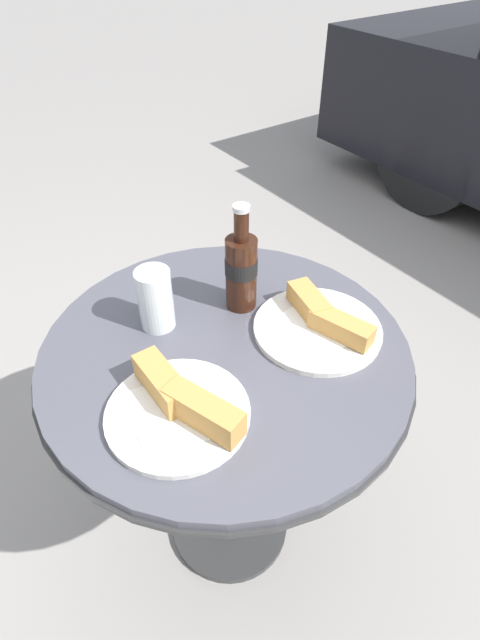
% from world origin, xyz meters
% --- Properties ---
extents(ground_plane, '(30.00, 30.00, 0.00)m').
position_xyz_m(ground_plane, '(0.00, 0.00, 0.00)').
color(ground_plane, gray).
extents(bistro_table, '(0.73, 0.73, 0.71)m').
position_xyz_m(bistro_table, '(0.00, 0.00, 0.58)').
color(bistro_table, '#333333').
rests_on(bistro_table, ground_plane).
extents(cola_bottle_left, '(0.07, 0.07, 0.23)m').
position_xyz_m(cola_bottle_left, '(-0.09, 0.10, 0.80)').
color(cola_bottle_left, '#33190F').
rests_on(cola_bottle_left, bistro_table).
extents(drinking_glass, '(0.07, 0.07, 0.13)m').
position_xyz_m(drinking_glass, '(-0.13, -0.07, 0.77)').
color(drinking_glass, silver).
rests_on(drinking_glass, bistro_table).
extents(lunch_plate_near, '(0.24, 0.24, 0.06)m').
position_xyz_m(lunch_plate_near, '(0.09, -0.15, 0.73)').
color(lunch_plate_near, silver).
rests_on(lunch_plate_near, bistro_table).
extents(lunch_plate_far, '(0.26, 0.26, 0.06)m').
position_xyz_m(lunch_plate_far, '(0.07, 0.18, 0.73)').
color(lunch_plate_far, silver).
rests_on(lunch_plate_far, bistro_table).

